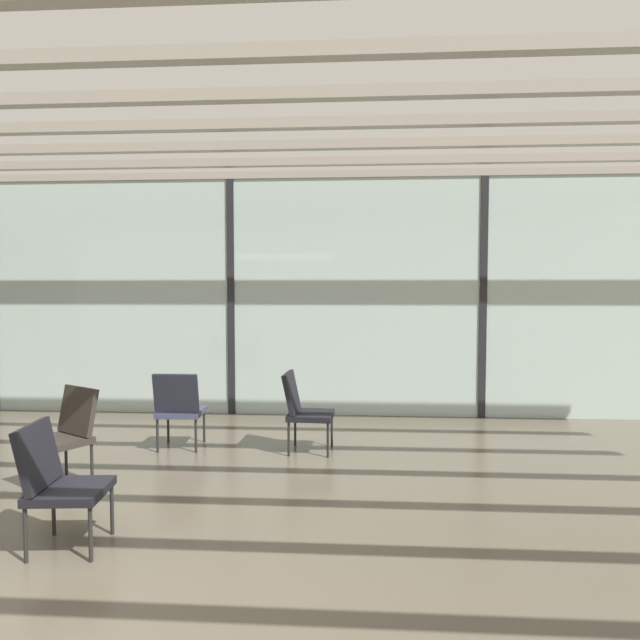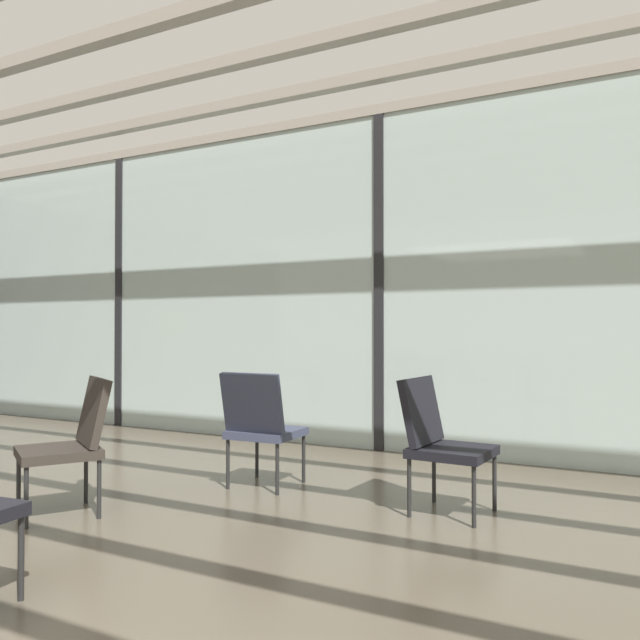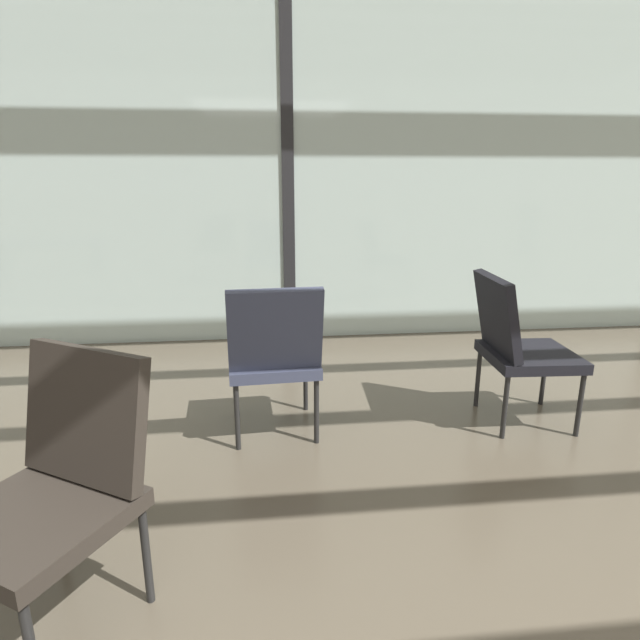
{
  "view_description": "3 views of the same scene",
  "coord_description": "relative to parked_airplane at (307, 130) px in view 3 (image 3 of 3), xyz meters",
  "views": [
    {
      "loc": [
        1.8,
        -2.78,
        1.8
      ],
      "look_at": [
        1.36,
        3.67,
        1.43
      ],
      "focal_mm": 32.04,
      "sensor_mm": 36.0,
      "label": 1
    },
    {
      "loc": [
        2.53,
        -0.72,
        1.19
      ],
      "look_at": [
        -1.8,
        7.25,
        1.32
      ],
      "focal_mm": 36.44,
      "sensor_mm": 36.0,
      "label": 2
    },
    {
      "loc": [
        -0.23,
        0.7,
        1.4
      ],
      "look_at": [
        -0.02,
        2.57,
        0.88
      ],
      "focal_mm": 29.19,
      "sensor_mm": 36.0,
      "label": 3
    }
  ],
  "objects": [
    {
      "name": "lounge_chair_0",
      "position": [
        -1.49,
        -8.0,
        -1.66
      ],
      "size": [
        0.68,
        0.7,
        0.87
      ],
      "rotation": [
        0.0,
        0.0,
        5.74
      ],
      "color": "#28231E",
      "rests_on": "ground"
    },
    {
      "name": "lounge_chair_3",
      "position": [
        0.58,
        -6.84,
        -1.66
      ],
      "size": [
        0.55,
        0.51,
        0.87
      ],
      "rotation": [
        0.0,
        0.0,
        1.52
      ],
      "color": "black",
      "rests_on": "ground"
    },
    {
      "name": "window_mullion_1",
      "position": [
        -0.61,
        -5.02,
        -0.5
      ],
      "size": [
        0.1,
        0.12,
        3.31
      ],
      "primitive_type": "cube",
      "color": "black",
      "rests_on": "ground"
    },
    {
      "name": "parked_airplane",
      "position": [
        0.0,
        0.0,
        0.0
      ],
      "size": [
        13.54,
        4.3,
        4.3
      ],
      "color": "silver",
      "rests_on": "ground"
    },
    {
      "name": "glass_curtain_wall",
      "position": [
        -0.61,
        -5.02,
        -0.5
      ],
      "size": [
        14.0,
        0.08,
        3.31
      ],
      "primitive_type": "cube",
      "color": "#A3B7B2",
      "rests_on": "ground"
    },
    {
      "name": "lounge_chair_1",
      "position": [
        -0.79,
        -6.87,
        -1.66
      ],
      "size": [
        0.51,
        0.55,
        0.87
      ],
      "rotation": [
        0.0,
        0.0,
        3.2
      ],
      "color": "#33384C",
      "rests_on": "ground"
    }
  ]
}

